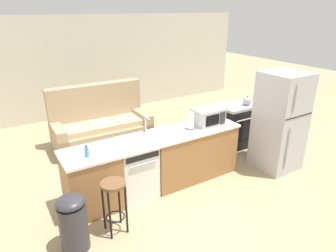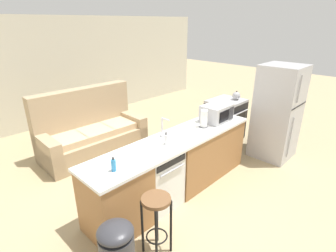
{
  "view_description": "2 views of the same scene",
  "coord_description": "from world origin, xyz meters",
  "px_view_note": "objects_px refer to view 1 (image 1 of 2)",
  "views": [
    {
      "loc": [
        -1.94,
        -3.71,
        2.77
      ],
      "look_at": [
        0.46,
        0.16,
        0.96
      ],
      "focal_mm": 32.0,
      "sensor_mm": 36.0,
      "label": 1
    },
    {
      "loc": [
        -2.38,
        -2.3,
        2.47
      ],
      "look_at": [
        0.22,
        0.22,
        1.01
      ],
      "focal_mm": 28.0,
      "sensor_mm": 36.0,
      "label": 2
    }
  ],
  "objects_px": {
    "soap_bottle": "(144,136)",
    "kettle": "(247,101)",
    "refrigerator": "(280,122)",
    "couch": "(101,126)",
    "trash_bin": "(73,222)",
    "dishwasher": "(135,170)",
    "microwave": "(208,117)",
    "paper_towel_roll": "(191,121)",
    "bar_stool": "(114,196)",
    "stove_range": "(234,125)",
    "dish_soap_bottle": "(87,152)"
  },
  "relations": [
    {
      "from": "stove_range",
      "to": "dish_soap_bottle",
      "type": "height_order",
      "value": "dish_soap_bottle"
    },
    {
      "from": "kettle",
      "to": "trash_bin",
      "type": "height_order",
      "value": "kettle"
    },
    {
      "from": "dishwasher",
      "to": "dish_soap_bottle",
      "type": "bearing_deg",
      "value": -173.03
    },
    {
      "from": "stove_range",
      "to": "couch",
      "type": "xyz_separation_m",
      "value": [
        -2.38,
        1.57,
        -0.06
      ]
    },
    {
      "from": "bar_stool",
      "to": "dish_soap_bottle",
      "type": "bearing_deg",
      "value": 104.14
    },
    {
      "from": "stove_range",
      "to": "soap_bottle",
      "type": "distance_m",
      "value": 2.55
    },
    {
      "from": "dishwasher",
      "to": "kettle",
      "type": "xyz_separation_m",
      "value": [
        2.77,
        0.42,
        0.56
      ]
    },
    {
      "from": "dishwasher",
      "to": "soap_bottle",
      "type": "distance_m",
      "value": 0.58
    },
    {
      "from": "kettle",
      "to": "couch",
      "type": "bearing_deg",
      "value": 146.39
    },
    {
      "from": "couch",
      "to": "dishwasher",
      "type": "bearing_deg",
      "value": -95.86
    },
    {
      "from": "microwave",
      "to": "soap_bottle",
      "type": "xyz_separation_m",
      "value": [
        -1.23,
        -0.02,
        -0.07
      ]
    },
    {
      "from": "stove_range",
      "to": "soap_bottle",
      "type": "height_order",
      "value": "soap_bottle"
    },
    {
      "from": "refrigerator",
      "to": "couch",
      "type": "height_order",
      "value": "refrigerator"
    },
    {
      "from": "trash_bin",
      "to": "stove_range",
      "type": "bearing_deg",
      "value": 17.84
    },
    {
      "from": "paper_towel_roll",
      "to": "refrigerator",
      "type": "bearing_deg",
      "value": -18.68
    },
    {
      "from": "stove_range",
      "to": "trash_bin",
      "type": "distance_m",
      "value": 3.92
    },
    {
      "from": "soap_bottle",
      "to": "trash_bin",
      "type": "xyz_separation_m",
      "value": [
        -1.3,
        -0.63,
        -0.59
      ]
    },
    {
      "from": "microwave",
      "to": "refrigerator",
      "type": "bearing_deg",
      "value": -24.6
    },
    {
      "from": "trash_bin",
      "to": "kettle",
      "type": "bearing_deg",
      "value": 15.41
    },
    {
      "from": "dishwasher",
      "to": "kettle",
      "type": "distance_m",
      "value": 2.86
    },
    {
      "from": "dishwasher",
      "to": "kettle",
      "type": "bearing_deg",
      "value": 8.68
    },
    {
      "from": "couch",
      "to": "stove_range",
      "type": "bearing_deg",
      "value": -33.38
    },
    {
      "from": "bar_stool",
      "to": "refrigerator",
      "type": "bearing_deg",
      "value": 1.42
    },
    {
      "from": "trash_bin",
      "to": "microwave",
      "type": "bearing_deg",
      "value": 14.41
    },
    {
      "from": "soap_bottle",
      "to": "kettle",
      "type": "bearing_deg",
      "value": 9.8
    },
    {
      "from": "dishwasher",
      "to": "paper_towel_roll",
      "type": "bearing_deg",
      "value": -1.03
    },
    {
      "from": "soap_bottle",
      "to": "bar_stool",
      "type": "height_order",
      "value": "soap_bottle"
    },
    {
      "from": "dish_soap_bottle",
      "to": "couch",
      "type": "relative_size",
      "value": 0.09
    },
    {
      "from": "dishwasher",
      "to": "stove_range",
      "type": "xyz_separation_m",
      "value": [
        2.6,
        0.55,
        0.03
      ]
    },
    {
      "from": "dishwasher",
      "to": "dish_soap_bottle",
      "type": "distance_m",
      "value": 0.92
    },
    {
      "from": "refrigerator",
      "to": "dish_soap_bottle",
      "type": "relative_size",
      "value": 10.01
    },
    {
      "from": "refrigerator",
      "to": "microwave",
      "type": "bearing_deg",
      "value": 155.4
    },
    {
      "from": "soap_bottle",
      "to": "kettle",
      "type": "relative_size",
      "value": 0.86
    },
    {
      "from": "microwave",
      "to": "paper_towel_roll",
      "type": "distance_m",
      "value": 0.37
    },
    {
      "from": "refrigerator",
      "to": "trash_bin",
      "type": "height_order",
      "value": "refrigerator"
    },
    {
      "from": "kettle",
      "to": "bar_stool",
      "type": "bearing_deg",
      "value": -162.63
    },
    {
      "from": "stove_range",
      "to": "kettle",
      "type": "distance_m",
      "value": 0.57
    },
    {
      "from": "stove_range",
      "to": "couch",
      "type": "distance_m",
      "value": 2.85
    },
    {
      "from": "soap_bottle",
      "to": "bar_stool",
      "type": "relative_size",
      "value": 0.24
    },
    {
      "from": "dishwasher",
      "to": "kettle",
      "type": "relative_size",
      "value": 4.1
    },
    {
      "from": "microwave",
      "to": "bar_stool",
      "type": "height_order",
      "value": "microwave"
    },
    {
      "from": "dish_soap_bottle",
      "to": "couch",
      "type": "xyz_separation_m",
      "value": [
        0.95,
        2.21,
        -0.58
      ]
    },
    {
      "from": "microwave",
      "to": "couch",
      "type": "xyz_separation_m",
      "value": [
        -1.18,
        2.12,
        -0.65
      ]
    },
    {
      "from": "microwave",
      "to": "paper_towel_roll",
      "type": "relative_size",
      "value": 1.77
    },
    {
      "from": "trash_bin",
      "to": "dishwasher",
      "type": "bearing_deg",
      "value": 29.94
    },
    {
      "from": "paper_towel_roll",
      "to": "bar_stool",
      "type": "distance_m",
      "value": 1.81
    },
    {
      "from": "refrigerator",
      "to": "couch",
      "type": "bearing_deg",
      "value": 131.77
    },
    {
      "from": "paper_towel_roll",
      "to": "trash_bin",
      "type": "height_order",
      "value": "paper_towel_roll"
    },
    {
      "from": "stove_range",
      "to": "bar_stool",
      "type": "relative_size",
      "value": 1.22
    },
    {
      "from": "soap_bottle",
      "to": "refrigerator",
      "type": "bearing_deg",
      "value": -12.16
    }
  ]
}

